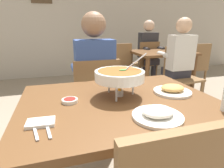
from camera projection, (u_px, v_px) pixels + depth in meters
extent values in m
cube|color=#BCB2A3|center=(68.00, 12.00, 4.32)|extent=(10.00, 0.10, 3.00)
cube|color=brown|center=(119.00, 102.00, 1.10)|extent=(1.13, 0.87, 0.04)
cylinder|color=brown|center=(41.00, 138.00, 1.42)|extent=(0.07, 0.07, 0.73)
cylinder|color=brown|center=(158.00, 120.00, 1.70)|extent=(0.07, 0.07, 0.73)
cube|color=brown|center=(94.00, 101.00, 1.94)|extent=(0.44, 0.44, 0.03)
cube|color=brown|center=(97.00, 85.00, 1.69)|extent=(0.42, 0.04, 0.45)
cylinder|color=brown|center=(107.00, 111.00, 2.23)|extent=(0.04, 0.04, 0.42)
cylinder|color=brown|center=(75.00, 115.00, 2.13)|extent=(0.04, 0.04, 0.42)
cylinder|color=brown|center=(117.00, 126.00, 1.88)|extent=(0.04, 0.04, 0.42)
cylinder|color=brown|center=(79.00, 132.00, 1.78)|extent=(0.04, 0.04, 0.42)
cylinder|color=#2D2D38|center=(103.00, 117.00, 2.05)|extent=(0.10, 0.10, 0.45)
cylinder|color=#2D2D38|center=(85.00, 119.00, 1.99)|extent=(0.10, 0.10, 0.45)
cube|color=#2D2D38|center=(94.00, 95.00, 1.90)|extent=(0.32, 0.32, 0.12)
cube|color=#334C8C|center=(95.00, 67.00, 1.73)|extent=(0.36, 0.20, 0.50)
sphere|color=#846047|center=(94.00, 24.00, 1.62)|extent=(0.22, 0.22, 0.22)
cylinder|color=#334C8C|center=(106.00, 67.00, 1.98)|extent=(0.08, 0.28, 0.08)
cylinder|color=#334C8C|center=(76.00, 69.00, 1.89)|extent=(0.08, 0.28, 0.08)
cylinder|color=silver|center=(133.00, 87.00, 1.16)|extent=(0.01, 0.01, 0.10)
cylinder|color=silver|center=(109.00, 85.00, 1.19)|extent=(0.01, 0.01, 0.10)
cylinder|color=silver|center=(116.00, 93.00, 1.05)|extent=(0.01, 0.01, 0.10)
torus|color=silver|center=(120.00, 80.00, 1.12)|extent=(0.21, 0.21, 0.01)
cylinder|color=#B2B2B7|center=(119.00, 93.00, 1.14)|extent=(0.05, 0.05, 0.04)
cone|color=orange|center=(119.00, 88.00, 1.14)|extent=(0.02, 0.02, 0.04)
cylinder|color=white|center=(120.00, 76.00, 1.11)|extent=(0.30, 0.30, 0.06)
cylinder|color=#994C1E|center=(120.00, 72.00, 1.10)|extent=(0.26, 0.26, 0.01)
ellipsoid|color=#388433|center=(123.00, 70.00, 1.11)|extent=(0.05, 0.03, 0.01)
cylinder|color=silver|center=(132.00, 64.00, 1.14)|extent=(0.18, 0.01, 0.13)
cylinder|color=white|center=(157.00, 116.00, 0.87)|extent=(0.24, 0.24, 0.01)
ellipsoid|color=white|center=(158.00, 111.00, 0.86)|extent=(0.15, 0.13, 0.04)
cylinder|color=white|center=(172.00, 92.00, 1.20)|extent=(0.24, 0.24, 0.01)
ellipsoid|color=tan|center=(173.00, 88.00, 1.19)|extent=(0.15, 0.13, 0.04)
cylinder|color=white|center=(70.00, 101.00, 1.05)|extent=(0.09, 0.09, 0.02)
cylinder|color=maroon|center=(70.00, 99.00, 1.05)|extent=(0.07, 0.07, 0.01)
cube|color=white|center=(41.00, 123.00, 0.81)|extent=(0.12, 0.09, 0.02)
cube|color=silver|center=(35.00, 130.00, 0.76)|extent=(0.05, 0.17, 0.01)
cube|color=silver|center=(48.00, 128.00, 0.78)|extent=(0.04, 0.17, 0.01)
cube|color=brown|center=(162.00, 53.00, 3.23)|extent=(1.00, 0.80, 0.04)
cylinder|color=brown|center=(147.00, 81.00, 2.91)|extent=(0.07, 0.07, 0.73)
cylinder|color=brown|center=(193.00, 77.00, 3.16)|extent=(0.07, 0.07, 0.73)
cylinder|color=brown|center=(130.00, 71.00, 3.54)|extent=(0.07, 0.07, 0.73)
cylinder|color=brown|center=(170.00, 68.00, 3.78)|extent=(0.07, 0.07, 0.73)
cube|color=brown|center=(183.00, 79.00, 2.78)|extent=(0.48, 0.48, 0.03)
cube|color=brown|center=(176.00, 61.00, 2.88)|extent=(0.42, 0.08, 0.45)
cylinder|color=brown|center=(180.00, 99.00, 2.61)|extent=(0.04, 0.04, 0.42)
cylinder|color=brown|center=(201.00, 95.00, 2.74)|extent=(0.04, 0.04, 0.42)
cylinder|color=brown|center=(164.00, 90.00, 2.95)|extent=(0.04, 0.04, 0.42)
cylinder|color=brown|center=(183.00, 88.00, 3.08)|extent=(0.04, 0.04, 0.42)
cube|color=brown|center=(144.00, 64.00, 3.90)|extent=(0.46, 0.46, 0.03)
cube|color=brown|center=(149.00, 53.00, 3.65)|extent=(0.42, 0.06, 0.45)
cylinder|color=brown|center=(147.00, 71.00, 4.20)|extent=(0.04, 0.04, 0.42)
cylinder|color=brown|center=(132.00, 73.00, 4.08)|extent=(0.04, 0.04, 0.42)
cylinder|color=brown|center=(156.00, 75.00, 3.86)|extent=(0.04, 0.04, 0.42)
cylinder|color=brown|center=(140.00, 77.00, 3.74)|extent=(0.04, 0.04, 0.42)
cube|color=brown|center=(190.00, 68.00, 3.50)|extent=(0.45, 0.45, 0.03)
cube|color=brown|center=(200.00, 57.00, 3.25)|extent=(0.42, 0.05, 0.45)
cylinder|color=brown|center=(190.00, 76.00, 3.79)|extent=(0.04, 0.04, 0.42)
cylinder|color=brown|center=(174.00, 78.00, 3.68)|extent=(0.04, 0.04, 0.42)
cylinder|color=brown|center=(204.00, 81.00, 3.45)|extent=(0.04, 0.04, 0.42)
cylinder|color=brown|center=(187.00, 83.00, 3.34)|extent=(0.04, 0.04, 0.42)
cube|color=brown|center=(126.00, 72.00, 3.17)|extent=(0.49, 0.49, 0.03)
cube|color=brown|center=(121.00, 57.00, 3.27)|extent=(0.42, 0.09, 0.45)
cylinder|color=brown|center=(120.00, 89.00, 3.00)|extent=(0.04, 0.04, 0.42)
cylinder|color=brown|center=(140.00, 86.00, 3.14)|extent=(0.04, 0.04, 0.42)
cylinder|color=brown|center=(111.00, 83.00, 3.33)|extent=(0.04, 0.04, 0.42)
cylinder|color=brown|center=(130.00, 81.00, 3.47)|extent=(0.04, 0.04, 0.42)
cylinder|color=#2D2D38|center=(178.00, 88.00, 3.00)|extent=(0.10, 0.10, 0.45)
cylinder|color=#2D2D38|center=(167.00, 89.00, 2.95)|extent=(0.10, 0.10, 0.45)
cube|color=#2D2D38|center=(176.00, 72.00, 2.85)|extent=(0.32, 0.32, 0.12)
cube|color=beige|center=(181.00, 53.00, 2.69)|extent=(0.36, 0.20, 0.50)
sphere|color=tan|center=(184.00, 25.00, 2.57)|extent=(0.22, 0.22, 0.22)
cylinder|color=beige|center=(181.00, 54.00, 2.93)|extent=(0.08, 0.28, 0.08)
cylinder|color=beige|center=(164.00, 55.00, 2.84)|extent=(0.08, 0.28, 0.08)
cylinder|color=#2D2D38|center=(145.00, 75.00, 3.79)|extent=(0.10, 0.10, 0.45)
cylinder|color=#2D2D38|center=(153.00, 75.00, 3.85)|extent=(0.10, 0.10, 0.45)
cube|color=#2D2D38|center=(149.00, 61.00, 3.77)|extent=(0.32, 0.32, 0.12)
cube|color=#2D2D33|center=(148.00, 45.00, 3.76)|extent=(0.36, 0.20, 0.50)
sphere|color=beige|center=(149.00, 26.00, 3.64)|extent=(0.22, 0.22, 0.22)
cylinder|color=#2D2D33|center=(145.00, 49.00, 3.54)|extent=(0.08, 0.28, 0.08)
cylinder|color=#2D2D33|center=(160.00, 49.00, 3.63)|extent=(0.08, 0.28, 0.08)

